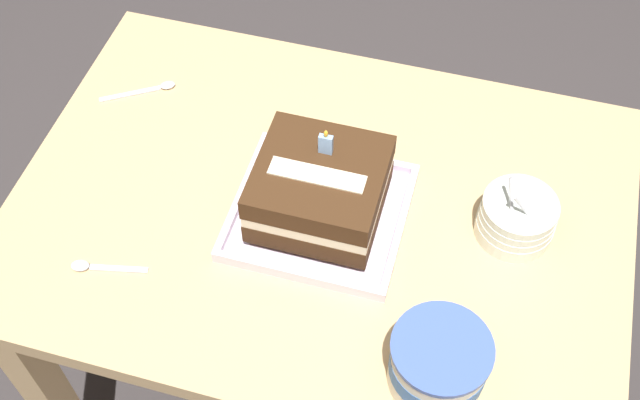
{
  "coord_description": "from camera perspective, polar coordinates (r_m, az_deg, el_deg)",
  "views": [
    {
      "loc": [
        0.22,
        -0.77,
        1.84
      ],
      "look_at": [
        0.0,
        -0.01,
        0.78
      ],
      "focal_mm": 44.95,
      "sensor_mm": 36.0,
      "label": 1
    }
  ],
  "objects": [
    {
      "name": "ice_cream_tub",
      "position": [
        1.16,
        8.42,
        -11.43
      ],
      "size": [
        0.14,
        0.14,
        0.1
      ],
      "color": "silver",
      "rests_on": "dining_table"
    },
    {
      "name": "foil_tray",
      "position": [
        1.33,
        -0.02,
        -0.98
      ],
      "size": [
        0.28,
        0.27,
        0.02
      ],
      "color": "silver",
      "rests_on": "dining_table"
    },
    {
      "name": "ground_plane",
      "position": [
        2.0,
        0.01,
        -13.13
      ],
      "size": [
        8.0,
        8.0,
        0.0
      ],
      "primitive_type": "plane",
      "color": "#383333"
    },
    {
      "name": "serving_spoon_by_bowls",
      "position": [
        1.56,
        -11.78,
        7.78
      ],
      "size": [
        0.13,
        0.09,
        0.01
      ],
      "color": "silver",
      "rests_on": "dining_table"
    },
    {
      "name": "bowl_stack",
      "position": [
        1.33,
        13.83,
        -1.26
      ],
      "size": [
        0.13,
        0.13,
        0.12
      ],
      "color": "silver",
      "rests_on": "dining_table"
    },
    {
      "name": "birthday_cake",
      "position": [
        1.28,
        -0.02,
        0.82
      ],
      "size": [
        0.2,
        0.2,
        0.15
      ],
      "color": "#3C2412",
      "rests_on": "foil_tray"
    },
    {
      "name": "dining_table",
      "position": [
        1.45,
        0.02,
        -3.15
      ],
      "size": [
        1.04,
        0.74,
        0.75
      ],
      "color": "tan",
      "rests_on": "ground_plane"
    },
    {
      "name": "serving_spoon_near_tray",
      "position": [
        1.33,
        -15.96,
        -4.57
      ],
      "size": [
        0.12,
        0.04,
        0.01
      ],
      "color": "silver",
      "rests_on": "dining_table"
    }
  ]
}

